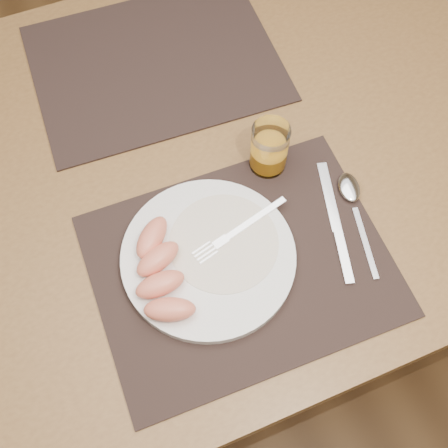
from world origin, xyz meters
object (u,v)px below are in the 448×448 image
table (202,178)px  fork (233,234)px  plate (208,257)px  spoon (351,195)px  placemat_near (241,265)px  juice_glass (269,150)px  knife (337,231)px  placemat_far (155,63)px

table → fork: bearing=-94.3°
table → plate: 0.22m
fork → spoon: bearing=-1.2°
placemat_near → juice_glass: bearing=53.2°
fork → knife: size_ratio=0.80×
plate → knife: 0.21m
table → juice_glass: bearing=-34.6°
table → knife: knife is taller
placemat_far → plate: bearing=-97.9°
plate → fork: bearing=19.9°
knife → plate: bearing=170.4°
placemat_far → placemat_near: bearing=-91.8°
fork → spoon: size_ratio=0.91×
fork → plate: bearing=-160.1°
placemat_near → fork: 0.05m
table → spoon: 0.28m
plate → placemat_near: bearing=-33.4°
placemat_far → knife: size_ratio=2.09×
fork → juice_glass: juice_glass is taller
spoon → plate: bearing=-177.1°
juice_glass → placemat_near: bearing=-126.8°
juice_glass → table: bearing=145.4°
plate → fork: fork is taller
plate → placemat_far: bearing=82.1°
plate → table: bearing=72.1°
fork → spoon: 0.21m
table → placemat_near: (-0.02, -0.22, 0.09)m
placemat_far → juice_glass: 0.31m
table → fork: 0.20m
placemat_near → knife: bearing=-2.3°
plate → juice_glass: juice_glass is taller
table → juice_glass: (0.10, -0.07, 0.13)m
placemat_near → placemat_far: (0.01, 0.44, 0.00)m
table → plate: plate is taller
placemat_far → plate: size_ratio=1.67×
fork → knife: fork is taller
placemat_near → knife: size_ratio=2.09×
placemat_far → knife: (0.15, -0.45, 0.00)m
placemat_near → juice_glass: size_ratio=4.80×
placemat_near → fork: size_ratio=2.60×
fork → spoon: fork is taller
knife → spoon: (0.05, 0.05, 0.00)m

